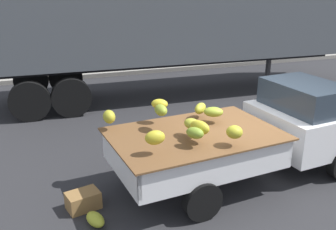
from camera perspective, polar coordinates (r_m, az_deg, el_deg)
The scene contains 6 objects.
ground at distance 7.71m, azimuth 12.55°, elevation -8.30°, with size 220.00×220.00×0.00m, color #28282B.
curb_strip at distance 15.59m, azimuth -5.03°, elevation 6.72°, with size 80.00×0.80×0.16m, color gray.
pickup_truck at distance 7.72m, azimuth 17.41°, elevation -1.52°, with size 5.27×2.34×1.70m.
semi_trailer at distance 12.15m, azimuth 1.70°, elevation 14.88°, with size 12.06×2.88×3.95m.
fallen_banana_bunch_near_tailgate at distance 6.11m, azimuth -10.91°, elevation -15.21°, with size 0.40×0.22×0.20m, color #A4AB2E.
produce_crate at distance 6.51m, azimuth -12.68°, elevation -12.47°, with size 0.52×0.36×0.29m, color olive.
Camera 1 is at (-3.78, -5.70, 3.56)m, focal length 40.37 mm.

